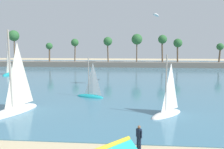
# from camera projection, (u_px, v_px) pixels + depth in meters

# --- Properties ---
(sea) EXTENTS (220.00, 104.08, 0.06)m
(sea) POSITION_uv_depth(u_px,v_px,m) (117.00, 70.00, 67.94)
(sea) COLOR teal
(sea) RESTS_ON ground
(palm_headland) EXTENTS (106.83, 6.19, 13.01)m
(palm_headland) POSITION_uv_depth(u_px,v_px,m) (117.00, 60.00, 79.73)
(palm_headland) COLOR slate
(palm_headland) RESTS_ON ground
(person_at_waterline) EXTENTS (0.40, 0.43, 1.67)m
(person_at_waterline) POSITION_uv_depth(u_px,v_px,m) (139.00, 137.00, 15.33)
(person_at_waterline) COLOR #141E33
(person_at_waterline) RESTS_ON ground
(sailboat_near_shore) EXTENTS (4.23, 2.51, 5.89)m
(sailboat_near_shore) POSITION_uv_depth(u_px,v_px,m) (91.00, 93.00, 31.25)
(sailboat_near_shore) COLOR teal
(sailboat_near_shore) RESTS_ON sea
(sailboat_mid_bay) EXTENTS (3.82, 6.61, 9.19)m
(sailboat_mid_bay) POSITION_uv_depth(u_px,v_px,m) (15.00, 104.00, 24.00)
(sailboat_mid_bay) COLOR white
(sailboat_mid_bay) RESTS_ON sea
(sailboat_toward_headland) EXTENTS (4.13, 4.21, 6.58)m
(sailboat_toward_headland) POSITION_uv_depth(u_px,v_px,m) (167.00, 109.00, 22.96)
(sailboat_toward_headland) COLOR white
(sailboat_toward_headland) RESTS_ON sea
(sailboat_far_left) EXTENTS (2.52, 5.99, 8.42)m
(sailboat_far_left) POSITION_uv_depth(u_px,v_px,m) (9.00, 72.00, 56.67)
(sailboat_far_left) COLOR teal
(sailboat_far_left) RESTS_ON sea
(kite_aloft_high_over_bay) EXTENTS (1.66, 3.23, 0.75)m
(kite_aloft_high_over_bay) POSITION_uv_depth(u_px,v_px,m) (156.00, 15.00, 40.75)
(kite_aloft_high_over_bay) COLOR white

